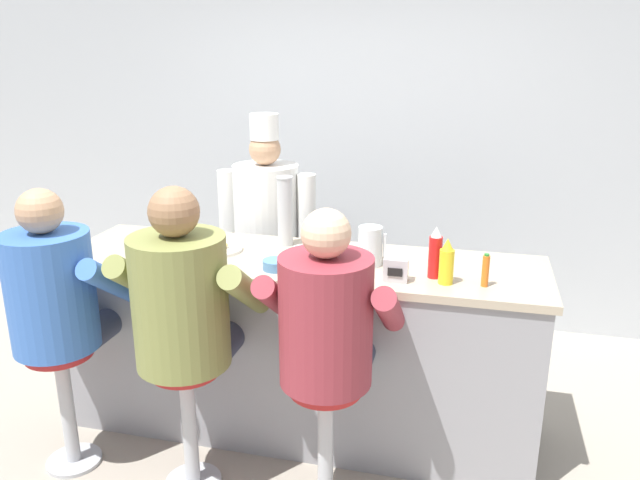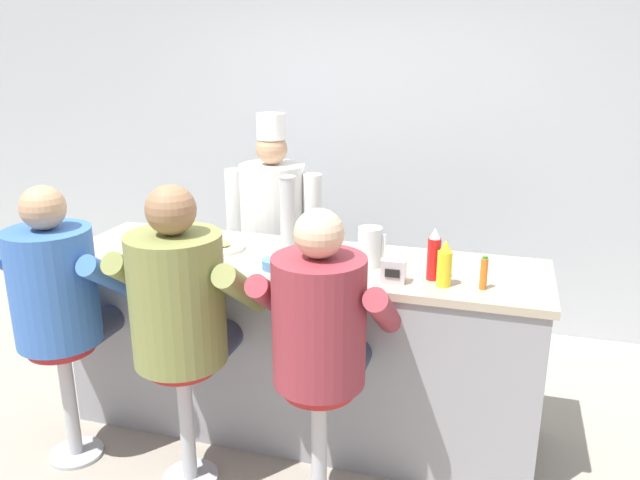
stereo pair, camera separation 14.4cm
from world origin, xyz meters
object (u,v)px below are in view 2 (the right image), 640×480
at_px(cereal_bowl, 275,264).
at_px(napkin_dispenser_chrome, 394,271).
at_px(breakfast_plate, 220,247).
at_px(diner_seated_blue, 60,292).
at_px(mustard_bottle_yellow, 444,265).
at_px(diner_seated_olive, 182,304).
at_px(cook_in_whites_near, 273,230).
at_px(hot_sauce_bottle_orange, 484,273).
at_px(coffee_mug_white, 301,254).
at_px(coffee_mug_tan, 337,258).
at_px(ketchup_bottle_red, 434,255).
at_px(water_pitcher_clear, 370,247).
at_px(cup_stack_steel, 288,211).
at_px(diner_seated_maroon, 321,327).

xyz_separation_m(cereal_bowl, napkin_dispenser_chrome, (0.60, -0.02, 0.03)).
height_order(breakfast_plate, diner_seated_blue, diner_seated_blue).
bearing_deg(mustard_bottle_yellow, diner_seated_olive, -160.87).
bearing_deg(cereal_bowl, cook_in_whites_near, 111.46).
bearing_deg(hot_sauce_bottle_orange, coffee_mug_white, 172.83).
bearing_deg(cook_in_whites_near, cereal_bowl, -68.54).
relative_size(cereal_bowl, diner_seated_olive, 0.09).
bearing_deg(hot_sauce_bottle_orange, breakfast_plate, 172.49).
height_order(diner_seated_blue, diner_seated_olive, diner_seated_olive).
xyz_separation_m(cereal_bowl, diner_seated_blue, (-0.99, -0.39, -0.12)).
bearing_deg(coffee_mug_tan, cook_in_whites_near, 129.53).
distance_m(ketchup_bottle_red, mustard_bottle_yellow, 0.09).
relative_size(breakfast_plate, cook_in_whites_near, 0.16).
bearing_deg(water_pitcher_clear, cup_stack_steel, 157.41).
height_order(breakfast_plate, coffee_mug_white, coffee_mug_white).
distance_m(cereal_bowl, cook_in_whites_near, 0.98).
bearing_deg(ketchup_bottle_red, diner_seated_olive, -156.80).
height_order(mustard_bottle_yellow, diner_seated_olive, diner_seated_olive).
distance_m(water_pitcher_clear, cereal_bowl, 0.49).
xyz_separation_m(water_pitcher_clear, coffee_mug_white, (-0.35, -0.05, -0.06)).
xyz_separation_m(diner_seated_blue, diner_seated_olive, (0.68, 0.00, 0.02)).
bearing_deg(hot_sauce_bottle_orange, diner_seated_blue, -168.47).
bearing_deg(napkin_dispenser_chrome, water_pitcher_clear, 128.68).
distance_m(cup_stack_steel, cook_in_whites_near, 0.65).
height_order(coffee_mug_white, diner_seated_olive, diner_seated_olive).
height_order(ketchup_bottle_red, napkin_dispenser_chrome, ketchup_bottle_red).
bearing_deg(cook_in_whites_near, diner_seated_blue, -116.16).
distance_m(coffee_mug_white, cook_in_whites_near, 0.90).
relative_size(ketchup_bottle_red, diner_seated_olive, 0.17).
distance_m(hot_sauce_bottle_orange, cereal_bowl, 1.02).
height_order(cup_stack_steel, diner_seated_blue, diner_seated_blue).
relative_size(ketchup_bottle_red, mustard_bottle_yellow, 1.15).
relative_size(coffee_mug_white, diner_seated_maroon, 0.08).
bearing_deg(cook_in_whites_near, hot_sauce_bottle_orange, -32.90).
distance_m(ketchup_bottle_red, diner_seated_blue, 1.84).
relative_size(ketchup_bottle_red, cup_stack_steel, 0.66).
bearing_deg(coffee_mug_tan, diner_seated_maroon, -81.98).
xyz_separation_m(cup_stack_steel, diner_seated_blue, (-0.92, -0.79, -0.29)).
bearing_deg(cereal_bowl, diner_seated_olive, -129.01).
xyz_separation_m(mustard_bottle_yellow, coffee_mug_tan, (-0.55, 0.11, -0.06)).
height_order(breakfast_plate, cook_in_whites_near, cook_in_whites_near).
xyz_separation_m(hot_sauce_bottle_orange, diner_seated_blue, (-2.01, -0.41, -0.17)).
distance_m(breakfast_plate, napkin_dispenser_chrome, 1.03).
relative_size(ketchup_bottle_red, cook_in_whites_near, 0.15).
distance_m(hot_sauce_bottle_orange, water_pitcher_clear, 0.59).
distance_m(napkin_dispenser_chrome, diner_seated_blue, 1.65).
bearing_deg(napkin_dispenser_chrome, mustard_bottle_yellow, 6.16).
height_order(water_pitcher_clear, coffee_mug_white, water_pitcher_clear).
relative_size(ketchup_bottle_red, diner_seated_maroon, 0.18).
relative_size(cereal_bowl, napkin_dispenser_chrome, 1.15).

